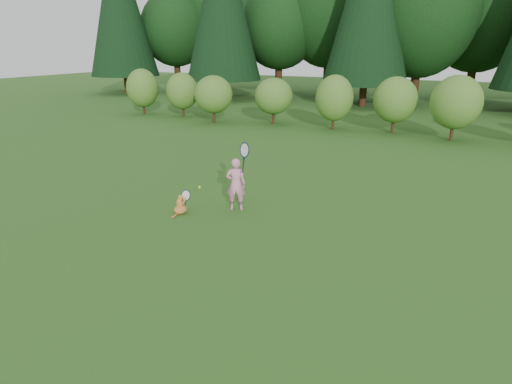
% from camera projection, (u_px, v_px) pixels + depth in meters
% --- Properties ---
extents(ground, '(100.00, 100.00, 0.00)m').
position_uv_depth(ground, '(234.00, 229.00, 9.94)').
color(ground, '#1D4C15').
rests_on(ground, ground).
extents(shrub_row, '(28.00, 3.00, 2.80)m').
position_uv_depth(shrub_row, '(359.00, 103.00, 20.62)').
color(shrub_row, '#477825').
rests_on(shrub_row, ground).
extents(child, '(0.81, 0.54, 2.06)m').
position_uv_depth(child, '(236.00, 183.00, 10.91)').
color(child, pink).
rests_on(child, ground).
extents(cat, '(0.45, 0.74, 0.68)m').
position_uv_depth(cat, '(180.00, 204.00, 10.81)').
color(cat, '#C15625').
rests_on(cat, ground).
extents(tennis_ball, '(0.07, 0.07, 0.07)m').
position_uv_depth(tennis_ball, '(200.00, 187.00, 10.01)').
color(tennis_ball, '#A3D218').
rests_on(tennis_ball, ground).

